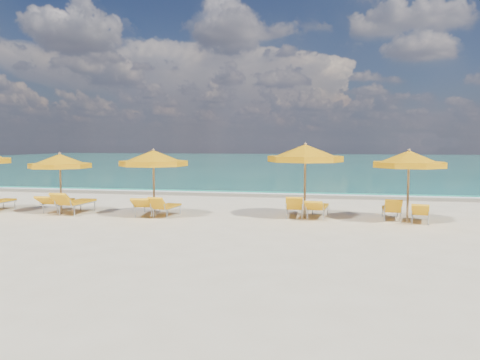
# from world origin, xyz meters

# --- Properties ---
(ground_plane) EXTENTS (120.00, 120.00, 0.00)m
(ground_plane) POSITION_xyz_m (0.00, 0.00, 0.00)
(ground_plane) COLOR beige
(ocean) EXTENTS (120.00, 80.00, 0.30)m
(ocean) POSITION_xyz_m (0.00, 48.00, 0.00)
(ocean) COLOR #157664
(ocean) RESTS_ON ground
(wet_sand_band) EXTENTS (120.00, 2.60, 0.01)m
(wet_sand_band) POSITION_xyz_m (0.00, 7.40, 0.00)
(wet_sand_band) COLOR tan
(wet_sand_band) RESTS_ON ground
(foam_line) EXTENTS (120.00, 1.20, 0.03)m
(foam_line) POSITION_xyz_m (0.00, 8.20, 0.00)
(foam_line) COLOR white
(foam_line) RESTS_ON ground
(whitecap_near) EXTENTS (14.00, 0.36, 0.05)m
(whitecap_near) POSITION_xyz_m (-6.00, 17.00, 0.00)
(whitecap_near) COLOR white
(whitecap_near) RESTS_ON ground
(whitecap_far) EXTENTS (18.00, 0.30, 0.05)m
(whitecap_far) POSITION_xyz_m (8.00, 24.00, 0.00)
(whitecap_far) COLOR white
(whitecap_far) RESTS_ON ground
(umbrella_2) EXTENTS (2.92, 2.92, 2.26)m
(umbrella_2) POSITION_xyz_m (-6.31, -0.41, 1.92)
(umbrella_2) COLOR #99784C
(umbrella_2) RESTS_ON ground
(umbrella_3) EXTENTS (2.98, 2.98, 2.41)m
(umbrella_3) POSITION_xyz_m (-2.68, -0.48, 2.05)
(umbrella_3) COLOR #99784C
(umbrella_3) RESTS_ON ground
(umbrella_4) EXTENTS (2.66, 2.66, 2.62)m
(umbrella_4) POSITION_xyz_m (2.51, 0.28, 2.23)
(umbrella_4) COLOR #99784C
(umbrella_4) RESTS_ON ground
(umbrella_5) EXTENTS (2.96, 2.96, 2.42)m
(umbrella_5) POSITION_xyz_m (5.86, 0.06, 2.06)
(umbrella_5) COLOR #99784C
(umbrella_5) RESTS_ON ground
(lounger_2_left) EXTENTS (0.73, 1.94, 0.73)m
(lounger_2_left) POSITION_xyz_m (-6.81, 0.16, 0.23)
(lounger_2_left) COLOR #A5A8AD
(lounger_2_left) RESTS_ON ground
(lounger_2_right) EXTENTS (0.77, 2.04, 0.90)m
(lounger_2_right) POSITION_xyz_m (-5.82, -0.19, 0.25)
(lounger_2_right) COLOR #A5A8AD
(lounger_2_right) RESTS_ON ground
(lounger_3_left) EXTENTS (0.91, 2.05, 0.77)m
(lounger_3_left) POSITION_xyz_m (-3.11, -0.03, 0.23)
(lounger_3_left) COLOR #A5A8AD
(lounger_3_left) RESTS_ON ground
(lounger_3_right) EXTENTS (0.71, 1.68, 0.80)m
(lounger_3_right) POSITION_xyz_m (-2.32, -0.18, 0.21)
(lounger_3_right) COLOR #A5A8AD
(lounger_3_right) RESTS_ON ground
(lounger_4_left) EXTENTS (0.69, 1.75, 0.84)m
(lounger_4_left) POSITION_xyz_m (2.14, 0.57, 0.22)
(lounger_4_left) COLOR #A5A8AD
(lounger_4_left) RESTS_ON ground
(lounger_4_right) EXTENTS (0.80, 1.93, 0.74)m
(lounger_4_right) POSITION_xyz_m (2.95, 0.55, 0.22)
(lounger_4_right) COLOR #A5A8AD
(lounger_4_right) RESTS_ON ground
(lounger_5_left) EXTENTS (0.63, 1.65, 0.81)m
(lounger_5_left) POSITION_xyz_m (5.42, 0.63, 0.21)
(lounger_5_left) COLOR #A5A8AD
(lounger_5_left) RESTS_ON ground
(lounger_5_right) EXTENTS (0.84, 1.71, 0.73)m
(lounger_5_right) POSITION_xyz_m (6.30, 0.26, 0.20)
(lounger_5_right) COLOR #A5A8AD
(lounger_5_right) RESTS_ON ground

